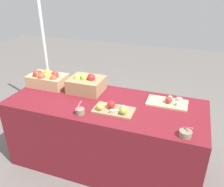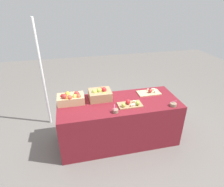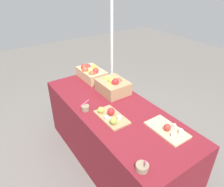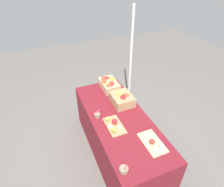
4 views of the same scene
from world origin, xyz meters
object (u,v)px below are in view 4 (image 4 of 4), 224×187
at_px(cutting_board_back, 153,143).
at_px(cutting_board_front, 114,125).
at_px(apple_crate_left, 109,84).
at_px(apple_crate_middle, 122,99).
at_px(sample_bowl_mid, 97,115).
at_px(sample_bowl_near, 124,169).
at_px(tent_pole, 131,59).

bearing_deg(cutting_board_back, cutting_board_front, -144.77).
bearing_deg(cutting_board_front, cutting_board_back, 35.23).
bearing_deg(apple_crate_left, apple_crate_middle, 3.76).
relative_size(apple_crate_left, cutting_board_front, 1.12).
distance_m(apple_crate_left, apple_crate_middle, 0.46).
distance_m(apple_crate_middle, sample_bowl_mid, 0.47).
distance_m(cutting_board_back, sample_bowl_mid, 0.83).
relative_size(cutting_board_back, sample_bowl_near, 3.97).
bearing_deg(cutting_board_front, sample_bowl_mid, -152.78).
bearing_deg(cutting_board_front, tent_pole, 145.20).
xyz_separation_m(cutting_board_back, sample_bowl_near, (0.19, -0.47, 0.01)).
bearing_deg(tent_pole, apple_crate_middle, -33.67).
xyz_separation_m(apple_crate_middle, sample_bowl_mid, (0.14, -0.44, -0.06)).
distance_m(sample_bowl_near, sample_bowl_mid, 0.89).
relative_size(sample_bowl_mid, tent_pole, 0.06).
height_order(apple_crate_middle, sample_bowl_near, apple_crate_middle).
height_order(apple_crate_left, sample_bowl_mid, apple_crate_left).
height_order(apple_crate_middle, tent_pole, tent_pole).
bearing_deg(cutting_board_back, tent_pole, 161.18).
bearing_deg(apple_crate_middle, sample_bowl_near, -24.06).
bearing_deg(sample_bowl_near, cutting_board_back, 112.06).
bearing_deg(sample_bowl_near, cutting_board_front, 166.14).
bearing_deg(sample_bowl_near, apple_crate_middle, 155.94).
xyz_separation_m(cutting_board_front, tent_pole, (-1.30, 0.91, 0.20)).
height_order(cutting_board_back, sample_bowl_near, sample_bowl_near).
relative_size(cutting_board_front, sample_bowl_near, 3.80).
xyz_separation_m(cutting_board_front, cutting_board_back, (0.44, 0.31, -0.01)).
bearing_deg(cutting_board_front, sample_bowl_near, -13.86).
xyz_separation_m(apple_crate_left, cutting_board_front, (0.86, -0.28, -0.05)).
bearing_deg(cutting_board_back, sample_bowl_mid, -147.58).
relative_size(apple_crate_middle, cutting_board_front, 0.96).
relative_size(apple_crate_left, sample_bowl_near, 4.24).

